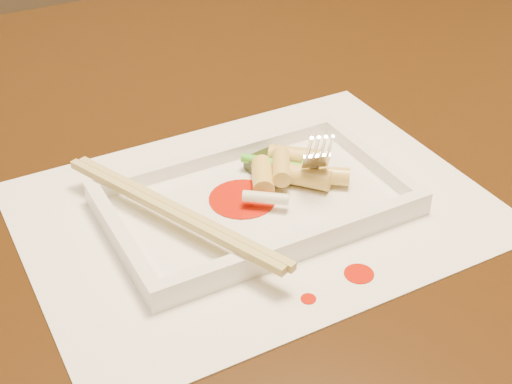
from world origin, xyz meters
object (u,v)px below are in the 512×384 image
placemat (256,209)px  plate_base (256,205)px  chopstick_a (168,212)px  fork (316,100)px  table (141,239)px

placemat → plate_base: bearing=0.0°
chopstick_a → fork: fork is taller
plate_base → chopstick_a: size_ratio=1.09×
table → chopstick_a: bearing=-95.8°
table → chopstick_a: chopstick_a is taller
plate_base → table: bearing=117.5°
table → fork: fork is taller
table → fork: bearing=-39.4°
table → plate_base: bearing=-62.5°
placemat → fork: size_ratio=2.86×
fork → chopstick_a: bearing=-173.2°
table → chopstick_a: (-0.01, -0.13, 0.13)m
placemat → table: bearing=117.5°
table → chopstick_a: 0.18m
plate_base → fork: (0.07, 0.02, 0.08)m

